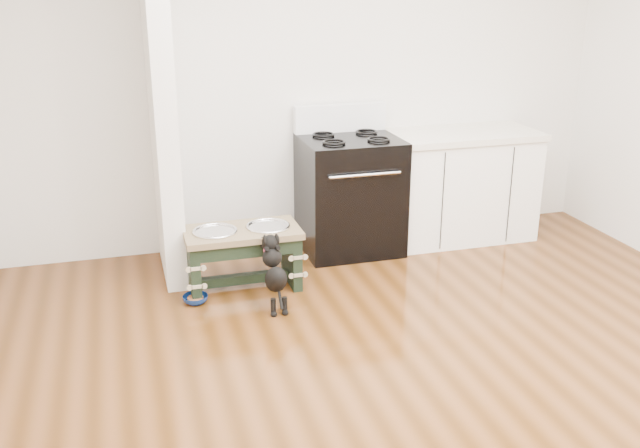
{
  "coord_description": "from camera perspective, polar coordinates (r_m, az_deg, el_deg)",
  "views": [
    {
      "loc": [
        -1.49,
        -3.0,
        2.15
      ],
      "look_at": [
        -0.26,
        1.26,
        0.57
      ],
      "focal_mm": 40.0,
      "sensor_mm": 36.0,
      "label": 1
    }
  ],
  "objects": [
    {
      "name": "cabinet_run",
      "position": [
        6.09,
        11.12,
        3.05
      ],
      "size": [
        1.24,
        0.64,
        0.91
      ],
      "color": "white",
      "rests_on": "ground"
    },
    {
      "name": "floor_bowl",
      "position": [
        4.98,
        -9.94,
        -5.95
      ],
      "size": [
        0.22,
        0.22,
        0.05
      ],
      "rotation": [
        0.0,
        0.0,
        -0.33
      ],
      "color": "navy",
      "rests_on": "ground"
    },
    {
      "name": "room_shell",
      "position": [
        3.4,
        10.31,
        10.33
      ],
      "size": [
        5.0,
        5.0,
        5.0
      ],
      "color": "silver",
      "rests_on": "ground"
    },
    {
      "name": "partition_wall",
      "position": [
        5.18,
        -12.64,
        10.24
      ],
      "size": [
        0.15,
        0.8,
        2.7
      ],
      "primitive_type": "cube",
      "color": "silver",
      "rests_on": "ground"
    },
    {
      "name": "dog_feeder",
      "position": [
        5.05,
        -6.2,
        -1.81
      ],
      "size": [
        0.81,
        0.43,
        0.46
      ],
      "color": "black",
      "rests_on": "ground"
    },
    {
      "name": "puppy",
      "position": [
        4.76,
        -3.67,
        -3.72
      ],
      "size": [
        0.14,
        0.42,
        0.49
      ],
      "color": "black",
      "rests_on": "ground"
    },
    {
      "name": "ground",
      "position": [
        3.98,
        8.88,
        -13.32
      ],
      "size": [
        5.0,
        5.0,
        0.0
      ],
      "primitive_type": "plane",
      "color": "#46260C",
      "rests_on": "ground"
    },
    {
      "name": "oven_range",
      "position": [
        5.7,
        2.39,
        2.52
      ],
      "size": [
        0.76,
        0.69,
        1.14
      ],
      "color": "black",
      "rests_on": "ground"
    }
  ]
}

